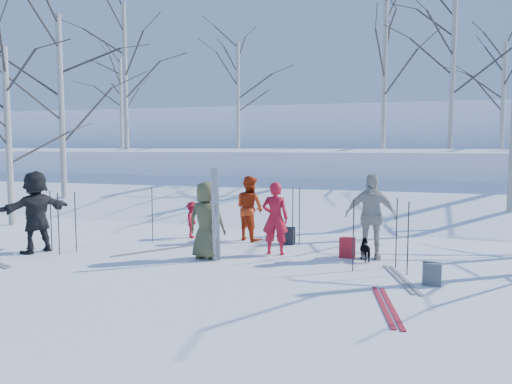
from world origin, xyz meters
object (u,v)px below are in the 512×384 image
(skier_red_north, at_px, (275,218))
(backpack_dark, at_px, (287,236))
(skier_cream_east, at_px, (371,216))
(dog, at_px, (367,250))
(skier_olive_center, at_px, (206,220))
(backpack_grey, at_px, (432,274))
(skier_redor_behind, at_px, (250,208))
(backpack_red, at_px, (347,247))
(skier_red_seated, at_px, (192,220))
(skier_grey_west, at_px, (36,212))

(skier_red_north, height_order, backpack_dark, skier_red_north)
(skier_cream_east, distance_m, dog, 0.71)
(skier_olive_center, bearing_deg, skier_cream_east, -160.97)
(backpack_grey, bearing_deg, skier_olive_center, 170.90)
(skier_redor_behind, relative_size, backpack_grey, 4.21)
(backpack_grey, height_order, backpack_dark, backpack_dark)
(skier_redor_behind, relative_size, skier_cream_east, 0.90)
(skier_cream_east, bearing_deg, backpack_grey, -64.79)
(backpack_red, height_order, backpack_grey, backpack_red)
(skier_red_seated, relative_size, backpack_red, 2.21)
(skier_cream_east, distance_m, backpack_dark, 2.31)
(skier_redor_behind, xyz_separation_m, skier_red_seated, (-1.49, -0.13, -0.33))
(skier_red_north, relative_size, backpack_red, 3.73)
(skier_red_seated, height_order, backpack_dark, skier_red_seated)
(dog, bearing_deg, skier_red_north, -28.44)
(skier_red_north, relative_size, skier_redor_behind, 0.98)
(skier_redor_behind, height_order, skier_grey_west, skier_grey_west)
(skier_red_north, xyz_separation_m, backpack_red, (1.53, 0.16, -0.57))
(skier_grey_west, bearing_deg, skier_olive_center, 119.17)
(skier_grey_west, distance_m, backpack_red, 6.79)
(backpack_dark, bearing_deg, skier_olive_center, -122.06)
(skier_red_north, height_order, backpack_grey, skier_red_north)
(backpack_red, distance_m, backpack_dark, 1.84)
(skier_red_north, xyz_separation_m, backpack_grey, (3.14, -1.52, -0.59))
(skier_red_seated, distance_m, backpack_grey, 6.30)
(backpack_red, bearing_deg, backpack_dark, 146.97)
(skier_red_seated, relative_size, skier_grey_west, 0.52)
(skier_red_seated, bearing_deg, backpack_dark, -107.02)
(backpack_grey, distance_m, backpack_dark, 4.14)
(skier_red_seated, bearing_deg, skier_olive_center, -163.66)
(skier_olive_center, relative_size, backpack_red, 3.82)
(dog, bearing_deg, backpack_red, -51.65)
(skier_red_north, xyz_separation_m, skier_cream_east, (1.98, 0.23, 0.10))
(backpack_dark, bearing_deg, backpack_grey, -40.37)
(skier_red_seated, distance_m, skier_grey_west, 3.66)
(dog, bearing_deg, skier_cream_east, -126.01)
(skier_red_seated, bearing_deg, skier_cream_east, -117.86)
(skier_grey_west, bearing_deg, skier_red_seated, 156.68)
(skier_redor_behind, bearing_deg, backpack_grey, 176.17)
(skier_red_north, distance_m, backpack_dark, 1.30)
(skier_olive_center, relative_size, skier_cream_east, 0.91)
(skier_redor_behind, height_order, backpack_grey, skier_redor_behind)
(skier_cream_east, height_order, backpack_dark, skier_cream_east)
(skier_redor_behind, distance_m, dog, 3.33)
(skier_red_north, height_order, skier_cream_east, skier_cream_east)
(skier_grey_west, xyz_separation_m, backpack_grey, (8.20, -0.17, -0.71))
(backpack_grey, bearing_deg, skier_red_seated, 153.99)
(skier_grey_west, distance_m, backpack_grey, 8.23)
(skier_olive_center, height_order, skier_grey_west, skier_grey_west)
(skier_red_seated, relative_size, backpack_dark, 2.33)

